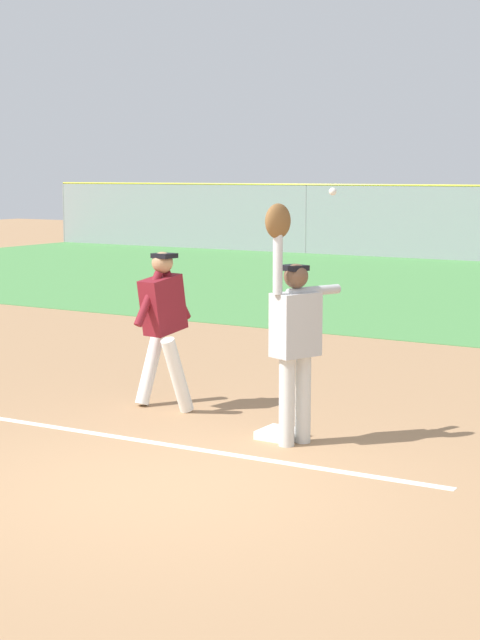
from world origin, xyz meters
TOP-DOWN VIEW (x-y plane):
  - ground_plane at (0.00, 0.00)m, footprint 70.98×70.98m
  - first_base at (0.06, 1.80)m, footprint 0.38×0.38m
  - fielder at (0.28, 1.66)m, footprint 0.44×0.87m
  - runner at (-1.60, 2.20)m, footprint 0.74×0.84m
  - baseball at (0.46, 2.08)m, footprint 0.07×0.07m
  - parked_car_black at (-8.73, 25.28)m, footprint 4.45×2.21m

SIDE VIEW (x-z plane):
  - ground_plane at x=0.00m, z-range 0.00..0.00m
  - first_base at x=0.06m, z-range 0.00..0.08m
  - parked_car_black at x=-8.73m, z-range 0.05..1.30m
  - runner at x=-1.60m, z-range 0.14..1.86m
  - fielder at x=0.28m, z-range -0.02..2.26m
  - baseball at x=0.46m, z-range 2.34..2.42m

